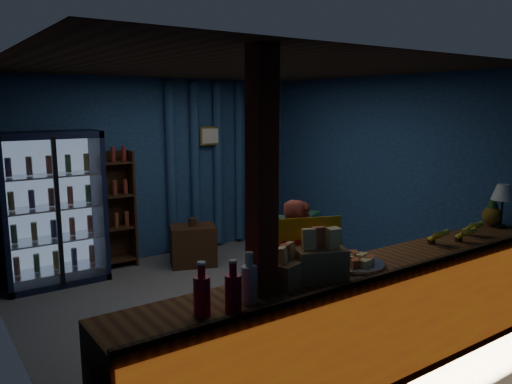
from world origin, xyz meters
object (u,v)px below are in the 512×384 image
shopkeeper (300,279)px  pastry_tray (354,262)px  green_chair (294,229)px  table_lamp (503,194)px

shopkeeper → pastry_tray: 0.61m
green_chair → table_lamp: bearing=66.7°
green_chair → table_lamp: size_ratio=1.39×
shopkeeper → table_lamp: table_lamp is taller
green_chair → table_lamp: (0.15, -3.21, 1.02)m
pastry_tray → shopkeeper: bearing=101.7°
shopkeeper → green_chair: size_ratio=2.19×
shopkeeper → pastry_tray: size_ratio=2.86×
pastry_tray → table_lamp: 2.17m
green_chair → table_lamp: table_lamp is taller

